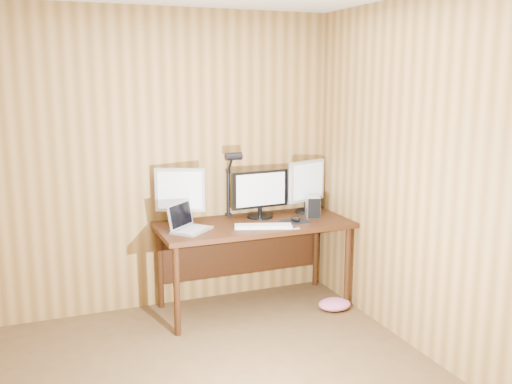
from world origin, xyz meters
TOP-DOWN VIEW (x-y plane):
  - room_shell at (0.00, 0.00)m, footprint 4.00×4.00m
  - desk at (0.93, 1.70)m, footprint 1.60×0.70m
  - monitor_center at (1.05, 1.78)m, footprint 0.52×0.23m
  - monitor_left at (0.36, 1.82)m, footprint 0.39×0.20m
  - monitor_right at (1.50, 1.80)m, footprint 0.40×0.20m
  - laptop at (0.35, 1.59)m, footprint 0.39×0.39m
  - keyboard at (0.94, 1.46)m, footprint 0.48×0.28m
  - mousepad at (1.27, 1.53)m, footprint 0.22×0.18m
  - mouse at (1.27, 1.53)m, footprint 0.08×0.12m
  - hard_drive at (1.48, 1.63)m, footprint 0.16×0.19m
  - phone at (1.17, 1.34)m, footprint 0.05×0.10m
  - speaker at (1.68, 1.91)m, footprint 0.05×0.05m
  - desk_lamp at (0.81, 1.86)m, footprint 0.14×0.20m
  - fabric_pile at (1.55, 1.33)m, footprint 0.30×0.25m

SIDE VIEW (x-z plane):
  - fabric_pile at x=1.55m, z-range 0.00..0.09m
  - desk at x=0.93m, z-range 0.25..1.00m
  - mousepad at x=1.27m, z-range 0.75..0.75m
  - phone at x=1.17m, z-range 0.75..0.76m
  - keyboard at x=0.94m, z-range 0.75..0.77m
  - mouse at x=1.27m, z-range 0.75..0.79m
  - laptop at x=0.35m, z-range 0.69..0.92m
  - speaker at x=1.68m, z-range 0.75..0.87m
  - hard_drive at x=1.48m, z-range 0.75..0.93m
  - monitor_center at x=1.05m, z-range 0.76..1.17m
  - monitor_left at x=0.36m, z-range 0.77..1.23m
  - monitor_right at x=1.50m, z-range 0.77..1.24m
  - desk_lamp at x=0.81m, z-range 0.82..1.44m
  - room_shell at x=0.00m, z-range -0.75..3.25m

